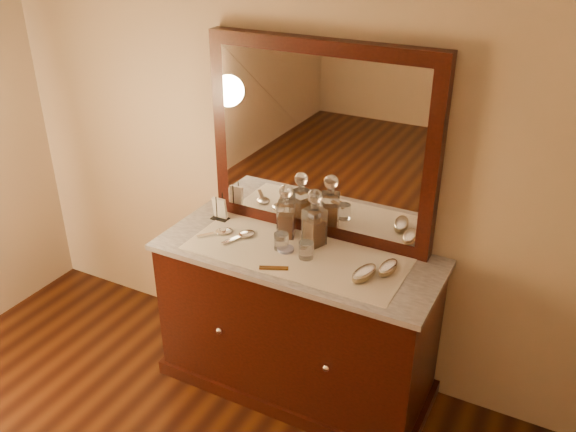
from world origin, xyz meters
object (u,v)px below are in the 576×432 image
at_px(brush_far, 388,268).
at_px(hand_mirror_outer, 221,232).
at_px(pin_dish, 286,249).
at_px(napkin_rack, 220,210).
at_px(comb, 274,268).
at_px(hand_mirror_inner, 244,235).
at_px(brush_near, 364,273).
at_px(mirror_frame, 321,142).
at_px(decanter_left, 286,217).
at_px(dresser_cabinet, 297,323).
at_px(decanter_right, 314,224).

distance_m(brush_far, hand_mirror_outer, 0.90).
relative_size(pin_dish, napkin_rack, 0.56).
xyz_separation_m(comb, hand_mirror_inner, (-0.29, 0.20, 0.00)).
height_order(brush_near, hand_mirror_inner, brush_near).
distance_m(comb, hand_mirror_inner, 0.35).
bearing_deg(comb, brush_far, 0.84).
distance_m(comb, hand_mirror_outer, 0.45).
height_order(mirror_frame, hand_mirror_outer, mirror_frame).
relative_size(brush_near, hand_mirror_inner, 0.86).
xyz_separation_m(pin_dish, hand_mirror_inner, (-0.26, 0.03, 0.00)).
relative_size(mirror_frame, brush_far, 7.69).
xyz_separation_m(comb, decanter_left, (-0.10, 0.31, 0.11)).
bearing_deg(napkin_rack, hand_mirror_outer, -55.57).
height_order(brush_far, hand_mirror_inner, brush_far).
height_order(dresser_cabinet, comb, comb).
bearing_deg(hand_mirror_inner, hand_mirror_outer, -168.46).
xyz_separation_m(napkin_rack, hand_mirror_inner, (0.22, -0.11, -0.05)).
relative_size(decanter_left, hand_mirror_outer, 1.62).
relative_size(napkin_rack, hand_mirror_outer, 0.82).
xyz_separation_m(decanter_right, brush_far, (0.42, -0.07, -0.10)).
bearing_deg(pin_dish, hand_mirror_outer, 179.96).
height_order(pin_dish, napkin_rack, napkin_rack).
distance_m(napkin_rack, brush_far, 1.00).
xyz_separation_m(mirror_frame, hand_mirror_inner, (-0.32, -0.24, -0.49)).
bearing_deg(brush_near, hand_mirror_outer, 176.56).
xyz_separation_m(hand_mirror_outer, hand_mirror_inner, (0.12, 0.03, 0.00)).
bearing_deg(comb, decanter_right, 52.90).
relative_size(decanter_right, hand_mirror_outer, 1.70).
bearing_deg(hand_mirror_inner, comb, -34.71).
bearing_deg(decanter_left, pin_dish, -63.04).
relative_size(napkin_rack, decanter_left, 0.50).
xyz_separation_m(mirror_frame, decanter_right, (0.04, -0.14, -0.38)).
relative_size(mirror_frame, napkin_rack, 8.16).
bearing_deg(comb, pin_dish, 74.94).
bearing_deg(pin_dish, comb, -80.74).
height_order(mirror_frame, pin_dish, mirror_frame).
bearing_deg(decanter_left, brush_far, -8.05).
bearing_deg(decanter_left, dresser_cabinet, -43.48).
bearing_deg(hand_mirror_outer, decanter_left, 23.18).
bearing_deg(brush_far, pin_dish, -174.11).
bearing_deg(mirror_frame, decanter_left, -134.82).
bearing_deg(pin_dish, napkin_rack, 163.92).
distance_m(mirror_frame, brush_near, 0.68).
distance_m(napkin_rack, decanter_left, 0.42).
xyz_separation_m(decanter_left, brush_near, (0.50, -0.18, -0.09)).
distance_m(dresser_cabinet, hand_mirror_outer, 0.63).
bearing_deg(brush_near, pin_dish, 173.58).
distance_m(decanter_left, brush_near, 0.54).
relative_size(comb, napkin_rack, 0.94).
relative_size(brush_far, hand_mirror_outer, 0.87).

